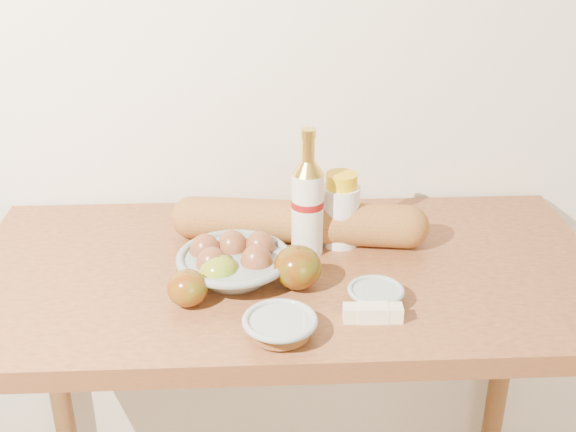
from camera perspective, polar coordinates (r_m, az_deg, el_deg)
The scene contains 12 objects.
back_wall at distance 1.54m, azimuth -0.67°, elevation 15.36°, with size 3.50×0.02×2.60m, color white.
table at distance 1.43m, azimuth -0.06°, elevation -8.28°, with size 1.20×0.60×0.90m.
bourbon_bottle at distance 1.37m, azimuth 1.55°, elevation 0.94°, with size 0.06×0.06×0.25m.
cream_bottle at distance 1.42m, azimuth 4.17°, elevation 0.36°, with size 0.09×0.09×0.15m.
egg_bowl at distance 1.32m, azimuth -4.30°, elevation -3.60°, with size 0.23×0.23×0.07m.
baguette at distance 1.44m, azimuth 0.84°, elevation -0.47°, with size 0.52×0.16×0.09m.
apple_yellowgreen at distance 1.29m, azimuth -5.50°, elevation -4.48°, with size 0.09×0.09×0.07m.
apple_redgreen_front at distance 1.25m, azimuth -7.95°, elevation -5.66°, with size 0.08×0.08×0.06m.
apple_redgreen_right at distance 1.28m, azimuth 0.76°, elevation -4.08°, with size 0.09×0.09×0.08m.
sugar_bowl at distance 1.17m, azimuth -0.64°, elevation -8.69°, with size 0.16×0.16×0.04m.
syrup_bowl at distance 1.26m, azimuth 6.93°, elevation -6.19°, with size 0.12×0.12×0.03m.
butter_stick at distance 1.21m, azimuth 6.71°, elevation -7.63°, with size 0.10×0.03×0.03m.
Camera 1 is at (-0.06, -0.01, 1.58)m, focal length 45.00 mm.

